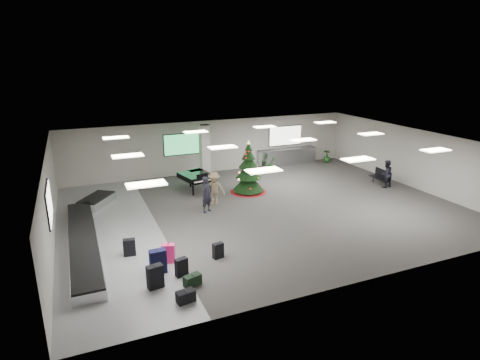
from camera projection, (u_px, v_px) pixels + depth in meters
name	position (u px, v px, depth m)	size (l,w,h in m)	color
ground	(263.00, 209.00, 18.94)	(18.00, 18.00, 0.00)	#383433
room_envelope	(250.00, 158.00, 18.70)	(18.02, 14.02, 3.21)	#A2A094
baggage_carousel	(87.00, 232.00, 15.88)	(2.28, 9.71, 0.43)	silver
service_counter	(287.00, 157.00, 26.49)	(4.05, 0.65, 1.08)	silver
suitcase_0	(155.00, 277.00, 12.35)	(0.53, 0.36, 0.78)	black
suitcase_1	(181.00, 267.00, 13.05)	(0.44, 0.30, 0.64)	black
pink_suitcase	(169.00, 253.00, 13.90)	(0.49, 0.38, 0.70)	#F9206A
suitcase_3	(218.00, 250.00, 14.23)	(0.41, 0.28, 0.59)	black
navy_suitcase	(158.00, 261.00, 13.21)	(0.54, 0.32, 0.85)	black
green_duffel	(192.00, 280.00, 12.52)	(0.60, 0.43, 0.38)	black
suitcase_8	(129.00, 247.00, 14.40)	(0.46, 0.31, 0.65)	black
black_duffel	(186.00, 296.00, 11.69)	(0.58, 0.38, 0.37)	black
christmas_tree	(248.00, 175.00, 21.03)	(1.95, 1.95, 2.78)	maroon
grand_piano	(197.00, 177.00, 21.32)	(1.79, 2.14, 1.07)	black
bench	(381.00, 176.00, 22.34)	(0.57, 1.39, 0.86)	black
traveler_a	(207.00, 194.00, 18.30)	(0.62, 0.41, 1.69)	black
traveler_b	(214.00, 188.00, 19.25)	(1.05, 0.60, 1.63)	#897355
traveler_bench	(386.00, 174.00, 21.81)	(0.74, 0.58, 1.53)	black
potted_plant_left	(271.00, 163.00, 25.25)	(0.48, 0.38, 0.87)	#123A13
potted_plant_right	(327.00, 156.00, 27.13)	(0.48, 0.48, 0.86)	#123A13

